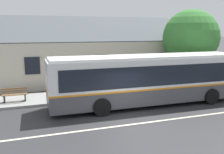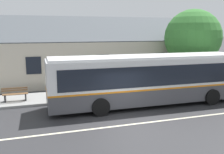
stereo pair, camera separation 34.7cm
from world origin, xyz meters
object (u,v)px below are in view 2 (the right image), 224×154
street_tree_primary (192,40)px  bench_down_street (79,91)px  bus_stop_sign (204,70)px  bench_by_building (15,95)px  transit_bus (149,78)px

street_tree_primary → bench_down_street: bearing=-170.1°
street_tree_primary → bus_stop_sign: (-0.26, -2.15, -2.21)m
bench_by_building → street_tree_primary: 14.42m
bench_down_street → bus_stop_sign: size_ratio=0.63×
bench_by_building → street_tree_primary: bearing=6.3°
transit_bus → bench_down_street: 4.78m
transit_bus → bench_by_building: 8.50m
bench_down_street → street_tree_primary: 10.55m
bench_by_building → bus_stop_sign: size_ratio=0.64×
street_tree_primary → transit_bus: bearing=-144.6°
transit_bus → bench_down_street: bearing=147.1°
bus_stop_sign → transit_bus: bearing=-159.9°
bench_down_street → street_tree_primary: size_ratio=0.24×
transit_bus → bench_down_street: size_ratio=8.25×
bench_by_building → bus_stop_sign: 13.75m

